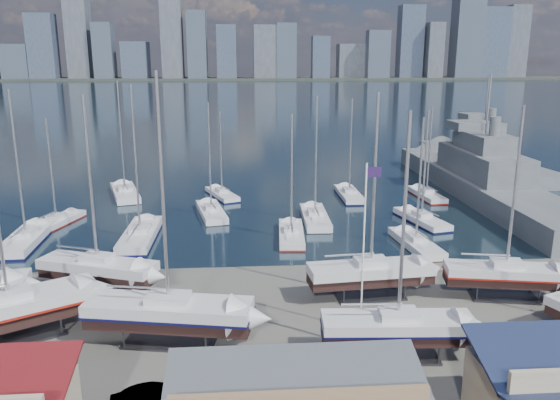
{
  "coord_description": "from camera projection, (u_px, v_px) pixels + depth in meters",
  "views": [
    {
      "loc": [
        -2.48,
        -47.34,
        18.28
      ],
      "look_at": [
        1.59,
        8.0,
        4.27
      ],
      "focal_mm": 35.0,
      "sensor_mm": 36.0,
      "label": 1
    }
  ],
  "objects": [
    {
      "name": "far_shore",
      "position": [
        241.0,
        79.0,
        591.65
      ],
      "size": [
        1400.0,
        80.0,
        2.2
      ],
      "primitive_type": "cube",
      "color": "#2D332D",
      "rests_on": "ground"
    },
    {
      "name": "sailboat_moored_8",
      "position": [
        349.0,
        196.0,
        75.82
      ],
      "size": [
        2.67,
        9.53,
        14.24
      ],
      "rotation": [
        0.0,
        0.0,
        1.57
      ],
      "color": "black",
      "rests_on": "water"
    },
    {
      "name": "sailboat_moored_10",
      "position": [
        421.0,
        220.0,
        63.97
      ],
      "size": [
        4.59,
        9.51,
        13.7
      ],
      "rotation": [
        0.0,
        0.0,
        1.8
      ],
      "color": "black",
      "rests_on": "water"
    },
    {
      "name": "sailboat_moored_4",
      "position": [
        211.0,
        213.0,
        66.93
      ],
      "size": [
        4.48,
        9.88,
        14.41
      ],
      "rotation": [
        0.0,
        0.0,
        1.77
      ],
      "color": "black",
      "rests_on": "water"
    },
    {
      "name": "car_a",
      "position": [
        183.0,
        398.0,
        29.28
      ],
      "size": [
        2.42,
        4.71,
        1.53
      ],
      "primitive_type": "imported",
      "rotation": [
        0.0,
        0.0,
        0.14
      ],
      "color": "gray",
      "rests_on": "ground"
    },
    {
      "name": "sailboat_cradle_5",
      "position": [
        398.0,
        327.0,
        34.43
      ],
      "size": [
        9.82,
        3.31,
        15.65
      ],
      "rotation": [
        0.0,
        0.0,
        -0.06
      ],
      "color": "#2D2D33",
      "rests_on": "ground"
    },
    {
      "name": "sailboat_moored_9",
      "position": [
        416.0,
        244.0,
        55.49
      ],
      "size": [
        3.45,
        9.34,
        13.79
      ],
      "rotation": [
        0.0,
        0.0,
        1.67
      ],
      "color": "black",
      "rests_on": "water"
    },
    {
      "name": "sailboat_moored_3",
      "position": [
        141.0,
        237.0,
        57.88
      ],
      "size": [
        3.23,
        11.36,
        16.96
      ],
      "rotation": [
        0.0,
        0.0,
        1.57
      ],
      "color": "black",
      "rests_on": "water"
    },
    {
      "name": "sailboat_moored_11",
      "position": [
        426.0,
        196.0,
        75.87
      ],
      "size": [
        3.11,
        8.93,
        13.11
      ],
      "rotation": [
        0.0,
        0.0,
        1.65
      ],
      "color": "black",
      "rests_on": "water"
    },
    {
      "name": "sailboat_cradle_6",
      "position": [
        506.0,
        274.0,
        43.14
      ],
      "size": [
        9.73,
        4.34,
        15.26
      ],
      "rotation": [
        0.0,
        0.0,
        -0.19
      ],
      "color": "#2D2D33",
      "rests_on": "ground"
    },
    {
      "name": "car_d",
      "position": [
        404.0,
        384.0,
        30.71
      ],
      "size": [
        2.94,
        5.28,
        1.45
      ],
      "primitive_type": "imported",
      "rotation": [
        0.0,
        0.0,
        -0.19
      ],
      "color": "gray",
      "rests_on": "ground"
    },
    {
      "name": "sailboat_cradle_4",
      "position": [
        371.0,
        272.0,
        43.32
      ],
      "size": [
        10.14,
        3.71,
        16.18
      ],
      "rotation": [
        0.0,
        0.0,
        0.1
      ],
      "color": "#2D2D33",
      "rests_on": "ground"
    },
    {
      "name": "sailboat_cradle_2",
      "position": [
        98.0,
        268.0,
        44.22
      ],
      "size": [
        10.12,
        5.98,
        15.97
      ],
      "rotation": [
        0.0,
        0.0,
        -0.36
      ],
      "color": "#2D2D33",
      "rests_on": "ground"
    },
    {
      "name": "flagpole",
      "position": [
        365.0,
        237.0,
        36.74
      ],
      "size": [
        1.05,
        0.12,
        11.92
      ],
      "color": "white",
      "rests_on": "ground"
    },
    {
      "name": "sailboat_cradle_3",
      "position": [
        169.0,
        312.0,
        36.21
      ],
      "size": [
        11.52,
        5.17,
        17.84
      ],
      "rotation": [
        0.0,
        0.0,
        -0.19
      ],
      "color": "#2D2D33",
      "rests_on": "ground"
    },
    {
      "name": "sailboat_moored_0",
      "position": [
        26.0,
        241.0,
        56.58
      ],
      "size": [
        3.58,
        11.18,
        16.52
      ],
      "rotation": [
        0.0,
        0.0,
        1.62
      ],
      "color": "black",
      "rests_on": "water"
    },
    {
      "name": "naval_ship_east",
      "position": [
        481.0,
        184.0,
        77.02
      ],
      "size": [
        8.54,
        51.32,
        18.61
      ],
      "rotation": [
        0.0,
        0.0,
        1.56
      ],
      "color": "slate",
      "rests_on": "water"
    },
    {
      "name": "naval_ship_west",
      "position": [
        482.0,
        158.0,
        97.98
      ],
      "size": [
        10.36,
        39.57,
        17.52
      ],
      "rotation": [
        0.0,
        0.0,
        1.68
      ],
      "color": "slate",
      "rests_on": "water"
    },
    {
      "name": "skyline",
      "position": [
        233.0,
        42.0,
        575.75
      ],
      "size": [
        639.14,
        43.8,
        107.69
      ],
      "color": "#475166",
      "rests_on": "far_shore"
    },
    {
      "name": "sailboat_moored_7",
      "position": [
        315.0,
        219.0,
        64.5
      ],
      "size": [
        3.12,
        10.24,
        15.35
      ],
      "rotation": [
        0.0,
        0.0,
        1.54
      ],
      "color": "black",
      "rests_on": "water"
    },
    {
      "name": "sailboat_moored_2",
      "position": [
        125.0,
        194.0,
        76.5
      ],
      "size": [
        6.16,
        11.47,
        16.68
      ],
      "rotation": [
        0.0,
        0.0,
        1.86
      ],
      "color": "black",
      "rests_on": "water"
    },
    {
      "name": "sailboat_cradle_1",
      "position": [
        9.0,
        310.0,
        36.52
      ],
      "size": [
        11.66,
        8.83,
        18.63
      ],
      "rotation": [
        0.0,
        0.0,
        0.54
      ],
      "color": "#2D2D33",
      "rests_on": "ground"
    },
    {
      "name": "water",
      "position": [
        243.0,
        93.0,
        340.55
      ],
      "size": [
        1400.0,
        600.0,
        0.4
      ],
      "primitive_type": "cube",
      "color": "#172635",
      "rests_on": "ground"
    },
    {
      "name": "car_c",
      "position": [
        340.0,
        394.0,
        29.78
      ],
      "size": [
        3.98,
        5.51,
        1.39
      ],
      "primitive_type": "imported",
      "rotation": [
        0.0,
        0.0,
        -0.37
      ],
      "color": "gray",
      "rests_on": "ground"
    },
    {
      "name": "ground",
      "position": [
        276.0,
        314.0,
        40.76
      ],
      "size": [
        1400.0,
        1400.0,
        0.0
      ],
      "primitive_type": "plane",
      "color": "#605E59",
      "rests_on": "ground"
    },
    {
      "name": "sailboat_moored_1",
      "position": [
        57.0,
        223.0,
        62.91
      ],
      "size": [
        4.79,
        8.98,
        12.93
      ],
      "rotation": [
        0.0,
        0.0,
        1.28
      ],
      "color": "black",
      "rests_on": "water"
    },
    {
      "name": "sailboat_moored_6",
      "position": [
        291.0,
        235.0,
        58.36
      ],
      "size": [
        3.2,
        9.42,
        13.85
      ],
      "rotation": [
        0.0,
        0.0,
        1.5
      ],
      "color": "black",
      "rests_on": "water"
    },
    {
      "name": "sailboat_moored_5",
      "position": [
        222.0,
        195.0,
        76.13
      ],
      "size": [
        5.19,
        8.65,
        12.51
      ],
      "rotation": [
        0.0,
        0.0,
        1.94
      ],
      "color": "black",
      "rests_on": "water"
    }
  ]
}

